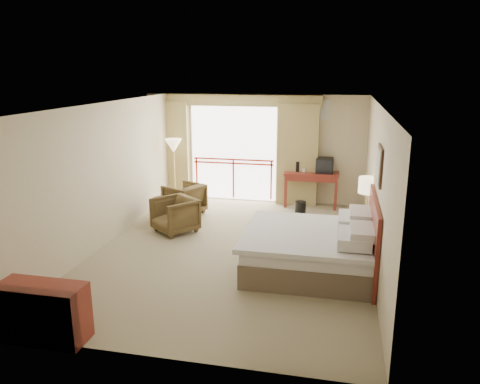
% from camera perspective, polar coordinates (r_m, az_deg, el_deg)
% --- Properties ---
extents(floor, '(7.00, 7.00, 0.00)m').
position_cam_1_polar(floor, '(8.88, -0.79, -7.05)').
color(floor, gray).
rests_on(floor, ground).
extents(ceiling, '(7.00, 7.00, 0.00)m').
position_cam_1_polar(ceiling, '(8.26, -0.86, 10.60)').
color(ceiling, white).
rests_on(ceiling, wall_back).
extents(wall_back, '(5.00, 0.00, 5.00)m').
position_cam_1_polar(wall_back, '(11.84, 3.01, 5.29)').
color(wall_back, '#C7B68F').
rests_on(wall_back, ground).
extents(wall_front, '(5.00, 0.00, 5.00)m').
position_cam_1_polar(wall_front, '(5.27, -9.47, -7.20)').
color(wall_front, '#C7B68F').
rests_on(wall_front, ground).
extents(wall_left, '(0.00, 7.00, 7.00)m').
position_cam_1_polar(wall_left, '(9.34, -15.95, 2.15)').
color(wall_left, '#C7B68F').
rests_on(wall_left, ground).
extents(wall_right, '(0.00, 7.00, 7.00)m').
position_cam_1_polar(wall_right, '(8.29, 16.27, 0.55)').
color(wall_right, '#C7B68F').
rests_on(wall_right, ground).
extents(balcony_door, '(2.40, 0.00, 2.40)m').
position_cam_1_polar(balcony_door, '(12.00, -0.80, 4.71)').
color(balcony_door, white).
rests_on(balcony_door, wall_back).
extents(balcony_railing, '(2.09, 0.03, 1.02)m').
position_cam_1_polar(balcony_railing, '(12.05, -0.82, 2.88)').
color(balcony_railing, '#B1260F').
rests_on(balcony_railing, wall_back).
extents(curtain_left, '(1.00, 0.26, 2.50)m').
position_cam_1_polar(curtain_left, '(12.34, -8.46, 5.07)').
color(curtain_left, olive).
rests_on(curtain_left, wall_back).
extents(curtain_right, '(1.00, 0.26, 2.50)m').
position_cam_1_polar(curtain_right, '(11.61, 7.04, 4.50)').
color(curtain_right, olive).
rests_on(curtain_right, wall_back).
extents(valance, '(4.40, 0.22, 0.28)m').
position_cam_1_polar(valance, '(11.74, -0.94, 11.13)').
color(valance, olive).
rests_on(valance, wall_back).
extents(hvac_vent, '(0.50, 0.04, 0.50)m').
position_cam_1_polar(hvac_vent, '(11.55, 9.52, 9.87)').
color(hvac_vent, silver).
rests_on(hvac_vent, wall_back).
extents(bed, '(2.13, 2.06, 0.97)m').
position_cam_1_polar(bed, '(7.99, 8.80, -6.87)').
color(bed, brown).
rests_on(bed, floor).
extents(headboard, '(0.06, 2.10, 1.30)m').
position_cam_1_polar(headboard, '(7.91, 15.89, -5.40)').
color(headboard, maroon).
rests_on(headboard, wall_right).
extents(framed_art, '(0.04, 0.72, 0.60)m').
position_cam_1_polar(framed_art, '(7.59, 16.61, 3.13)').
color(framed_art, black).
rests_on(framed_art, wall_right).
extents(nightstand, '(0.48, 0.57, 0.67)m').
position_cam_1_polar(nightstand, '(9.29, 15.04, -4.37)').
color(nightstand, maroon).
rests_on(nightstand, floor).
extents(table_lamp, '(0.37, 0.37, 0.65)m').
position_cam_1_polar(table_lamp, '(9.11, 15.38, 0.72)').
color(table_lamp, tan).
rests_on(table_lamp, nightstand).
extents(phone, '(0.17, 0.14, 0.07)m').
position_cam_1_polar(phone, '(9.03, 14.92, -2.45)').
color(phone, black).
rests_on(phone, nightstand).
extents(desk, '(1.31, 0.63, 0.86)m').
position_cam_1_polar(desk, '(11.66, 8.74, 1.57)').
color(desk, maroon).
rests_on(desk, floor).
extents(tv, '(0.41, 0.33, 0.37)m').
position_cam_1_polar(tv, '(11.51, 10.28, 3.22)').
color(tv, black).
rests_on(tv, desk).
extents(coffee_maker, '(0.15, 0.15, 0.26)m').
position_cam_1_polar(coffee_maker, '(11.57, 7.05, 3.11)').
color(coffee_maker, black).
rests_on(coffee_maker, desk).
extents(cup, '(0.08, 0.08, 0.10)m').
position_cam_1_polar(cup, '(11.52, 7.76, 2.64)').
color(cup, white).
rests_on(cup, desk).
extents(wastebasket, '(0.32, 0.32, 0.32)m').
position_cam_1_polar(wastebasket, '(10.98, 7.37, -1.96)').
color(wastebasket, black).
rests_on(wastebasket, floor).
extents(armchair_far, '(1.05, 1.04, 0.72)m').
position_cam_1_polar(armchair_far, '(11.09, -6.76, -2.63)').
color(armchair_far, '#43331C').
rests_on(armchair_far, floor).
extents(armchair_near, '(1.11, 1.11, 0.73)m').
position_cam_1_polar(armchair_near, '(9.92, -7.87, -4.80)').
color(armchair_near, '#43331C').
rests_on(armchair_near, floor).
extents(side_table, '(0.48, 0.48, 0.52)m').
position_cam_1_polar(side_table, '(10.52, -9.44, -1.65)').
color(side_table, black).
rests_on(side_table, floor).
extents(book, '(0.24, 0.25, 0.02)m').
position_cam_1_polar(book, '(10.48, -9.48, -0.77)').
color(book, white).
rests_on(book, side_table).
extents(floor_lamp, '(0.42, 0.42, 1.64)m').
position_cam_1_polar(floor_lamp, '(11.66, -8.11, 5.31)').
color(floor_lamp, tan).
rests_on(floor_lamp, floor).
extents(dresser, '(1.11, 0.47, 0.74)m').
position_cam_1_polar(dresser, '(6.49, -22.96, -13.36)').
color(dresser, maroon).
rests_on(dresser, floor).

